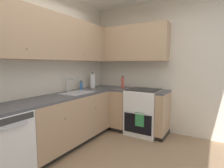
{
  "coord_description": "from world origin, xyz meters",
  "views": [
    {
      "loc": [
        -1.73,
        -1.06,
        1.4
      ],
      "look_at": [
        0.98,
        0.56,
        1.04
      ],
      "focal_mm": 28.26,
      "sensor_mm": 36.0,
      "label": 1
    }
  ],
  "objects": [
    {
      "name": "soap_bottle",
      "position": [
        0.98,
        1.29,
        0.97
      ],
      "size": [
        0.06,
        0.06,
        0.18
      ],
      "color": "#3F72BF",
      "rests_on": "countertop_back"
    },
    {
      "name": "lower_cabinets_right",
      "position": [
        1.58,
        0.37,
        0.43
      ],
      "size": [
        0.62,
        1.1,
        0.85
      ],
      "color": "tan",
      "rests_on": "ground_plane"
    },
    {
      "name": "faucet",
      "position": [
        0.63,
        1.29,
        1.04
      ],
      "size": [
        0.07,
        0.16,
        0.26
      ],
      "color": "silver",
      "rests_on": "countertop_back"
    },
    {
      "name": "oven_range",
      "position": [
        1.6,
        0.17,
        0.45
      ],
      "size": [
        0.68,
        0.62,
        1.04
      ],
      "color": "white",
      "rests_on": "ground_plane"
    },
    {
      "name": "wall_back",
      "position": [
        0.0,
        1.43,
        1.33
      ],
      "size": [
        3.86,
        0.05,
        2.66
      ],
      "primitive_type": "cube",
      "color": "beige",
      "rests_on": "ground_plane"
    },
    {
      "name": "countertop_right",
      "position": [
        1.58,
        0.37,
        0.87
      ],
      "size": [
        0.6,
        1.1,
        0.03
      ],
      "color": "#4C4C51",
      "rests_on": "lower_cabinets_right"
    },
    {
      "name": "wall_right",
      "position": [
        1.9,
        0.0,
        1.33
      ],
      "size": [
        0.05,
        2.91,
        2.66
      ],
      "primitive_type": "cube",
      "color": "beige",
      "rests_on": "ground_plane"
    },
    {
      "name": "sink",
      "position": [
        0.63,
        1.08,
        0.85
      ],
      "size": [
        0.55,
        0.4,
        0.1
      ],
      "color": "#B7B7BC",
      "rests_on": "countertop_back"
    },
    {
      "name": "upper_cabinets_right",
      "position": [
        1.72,
        0.58,
        1.83
      ],
      "size": [
        0.32,
        1.65,
        0.73
      ],
      "color": "tan"
    },
    {
      "name": "lower_cabinets_back",
      "position": [
        0.43,
        1.11,
        0.43
      ],
      "size": [
        1.7,
        0.62,
        0.85
      ],
      "color": "tan",
      "rests_on": "ground_plane"
    },
    {
      "name": "countertop_back",
      "position": [
        0.43,
        1.11,
        0.87
      ],
      "size": [
        2.9,
        0.6,
        0.03
      ],
      "primitive_type": "cube",
      "color": "#4C4C51",
      "rests_on": "lower_cabinets_back"
    },
    {
      "name": "upper_cabinets_back",
      "position": [
        0.27,
        1.25,
        1.83
      ],
      "size": [
        2.58,
        0.34,
        0.73
      ],
      "color": "tan"
    },
    {
      "name": "oil_bottle",
      "position": [
        1.58,
        0.65,
        1.02
      ],
      "size": [
        0.06,
        0.06,
        0.27
      ],
      "color": "#BF4C3F",
      "rests_on": "countertop_right"
    },
    {
      "name": "paper_towel_roll",
      "position": [
        1.34,
        1.27,
        1.04
      ],
      "size": [
        0.11,
        0.11,
        0.36
      ],
      "color": "white",
      "rests_on": "countertop_back"
    }
  ]
}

